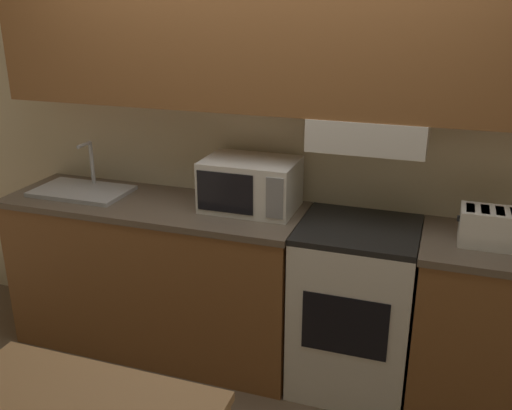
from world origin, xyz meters
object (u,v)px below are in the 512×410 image
Objects in this scene: stove_range at (354,307)px; sink_basin at (82,190)px; microwave at (250,184)px; toaster at (490,227)px.

sink_basin is (-1.63, -0.00, 0.48)m from stove_range.
stove_range is 1.86× the size of microwave.
toaster is at bearing -1.92° from stove_range.
sink_basin is at bearing -175.68° from microwave.
stove_range is 1.70m from sink_basin.
microwave reaches higher than toaster.
stove_range is at bearing 0.09° from sink_basin.
sink_basin is at bearing 179.55° from toaster.
toaster is at bearing -0.45° from sink_basin.
stove_range is 1.68× the size of sink_basin.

